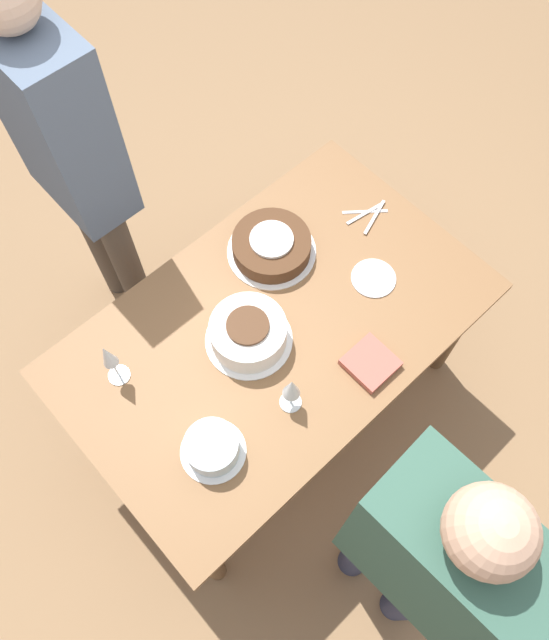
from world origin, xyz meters
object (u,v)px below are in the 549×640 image
cake_back_decorated (212,448)px  person_cutting (70,153)px  cake_center_white (248,333)px  wine_glass_near (108,358)px  wine_glass_far (291,389)px  person_watching (425,560)px  cake_front_chocolate (272,246)px

cake_back_decorated → person_cutting: person_cutting is taller
cake_center_white → wine_glass_near: (0.40, -0.19, 0.10)m
wine_glass_far → person_watching: bearing=81.1°
cake_front_chocolate → person_cutting: (0.35, -0.60, 0.26)m
wine_glass_far → cake_back_decorated: bearing=-9.4°
cake_front_chocolate → person_cutting: 0.74m
wine_glass_far → person_watching: person_watching is taller
cake_front_chocolate → wine_glass_far: wine_glass_far is taller
person_cutting → wine_glass_near: bearing=-28.2°
cake_center_white → person_cutting: bearing=-85.6°
cake_front_chocolate → cake_center_white: bearing=35.0°
cake_front_chocolate → cake_back_decorated: cake_back_decorated is taller
person_cutting → person_watching: bearing=-2.3°
cake_back_decorated → wine_glass_near: wine_glass_near is taller
cake_center_white → wine_glass_far: size_ratio=1.57×
wine_glass_near → wine_glass_far: wine_glass_near is taller
cake_back_decorated → wine_glass_far: 0.30m
wine_glass_near → person_watching: size_ratio=0.14×
wine_glass_far → cake_center_white: bearing=-100.9°
cake_center_white → cake_back_decorated: (0.33, 0.21, -0.01)m
cake_center_white → person_cutting: size_ratio=0.17×
person_watching → wine_glass_near: bearing=12.0°
cake_back_decorated → person_watching: (-0.19, 0.63, 0.17)m
cake_front_chocolate → cake_back_decorated: (0.62, 0.41, 0.01)m
person_watching → person_cutting: bearing=-4.6°
cake_center_white → cake_front_chocolate: size_ratio=0.92×
cake_back_decorated → person_cutting: size_ratio=0.12×
wine_glass_near → wine_glass_far: 0.57m
cake_center_white → person_watching: 0.87m
wine_glass_near → cake_center_white: bearing=154.1°
wine_glass_near → person_cutting: (-0.33, -0.61, 0.14)m
cake_center_white → wine_glass_near: wine_glass_near is taller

